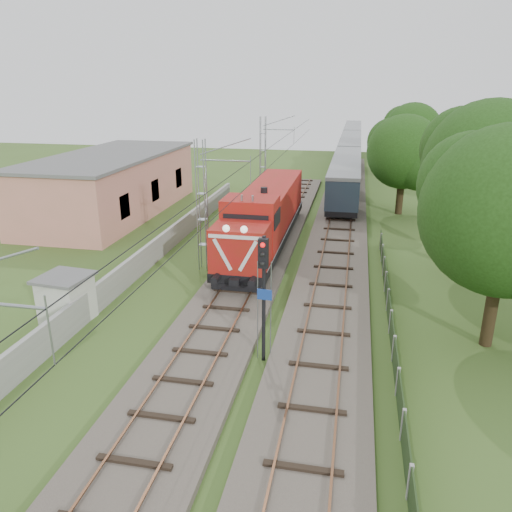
% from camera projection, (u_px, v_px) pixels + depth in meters
% --- Properties ---
extents(ground, '(140.00, 140.00, 0.00)m').
position_uv_depth(ground, '(189.00, 379.00, 19.72)').
color(ground, '#3E5821').
rests_on(ground, ground).
extents(track_main, '(4.20, 70.00, 0.45)m').
position_uv_depth(track_main, '(231.00, 302.00, 26.14)').
color(track_main, '#6B6054').
rests_on(track_main, ground).
extents(track_side, '(4.20, 80.00, 0.45)m').
position_uv_depth(track_side, '(338.00, 236.00, 37.24)').
color(track_side, '#6B6054').
rests_on(track_side, ground).
extents(catenary, '(3.31, 70.00, 8.00)m').
position_uv_depth(catenary, '(203.00, 206.00, 30.03)').
color(catenary, gray).
rests_on(catenary, ground).
extents(boundary_wall, '(0.25, 40.00, 1.50)m').
position_uv_depth(boundary_wall, '(151.00, 254.00, 31.78)').
color(boundary_wall, '#9E9E99').
rests_on(boundary_wall, ground).
extents(station_building, '(8.40, 20.40, 5.22)m').
position_uv_depth(station_building, '(112.00, 184.00, 43.83)').
color(station_building, tan).
rests_on(station_building, ground).
extents(fence, '(0.12, 32.00, 1.20)m').
position_uv_depth(fence, '(394.00, 348.00, 20.82)').
color(fence, black).
rests_on(fence, ground).
extents(locomotive, '(3.18, 18.15, 4.61)m').
position_uv_depth(locomotive, '(265.00, 215.00, 34.55)').
color(locomotive, black).
rests_on(locomotive, ground).
extents(coach_rake, '(2.81, 62.64, 3.25)m').
position_uv_depth(coach_rake, '(350.00, 148.00, 69.03)').
color(coach_rake, black).
rests_on(coach_rake, ground).
extents(signal_post, '(0.61, 0.47, 5.49)m').
position_uv_depth(signal_post, '(264.00, 278.00, 19.76)').
color(signal_post, black).
rests_on(signal_post, ground).
extents(relay_hut, '(2.52, 2.52, 2.37)m').
position_uv_depth(relay_hut, '(66.00, 298.00, 24.15)').
color(relay_hut, silver).
rests_on(relay_hut, ground).
extents(tree_a, '(7.47, 7.11, 9.68)m').
position_uv_depth(tree_a, '(510.00, 214.00, 20.31)').
color(tree_a, '#3A2917').
rests_on(tree_a, ground).
extents(tree_b, '(7.97, 7.59, 10.33)m').
position_uv_depth(tree_b, '(491.00, 169.00, 28.33)').
color(tree_b, '#3A2917').
rests_on(tree_b, ground).
extents(tree_c, '(6.63, 6.32, 8.60)m').
position_uv_depth(tree_c, '(405.00, 153.00, 42.59)').
color(tree_c, '#3A2917').
rests_on(tree_c, ground).
extents(tree_d, '(6.92, 6.59, 8.97)m').
position_uv_depth(tree_d, '(413.00, 133.00, 56.45)').
color(tree_d, '#3A2917').
rests_on(tree_d, ground).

